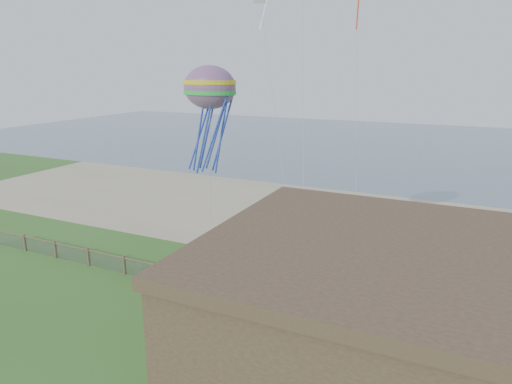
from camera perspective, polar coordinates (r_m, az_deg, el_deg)
ground at (r=23.02m, az=-14.36°, el=-18.44°), size 160.00×160.00×0.00m
sand_beach at (r=40.62m, az=5.57°, el=-2.94°), size 72.00×20.00×0.02m
ocean at (r=82.43m, az=16.02°, el=5.78°), size 160.00×68.00×0.02m
chainlink_fence at (r=26.94m, az=-6.23°, el=-11.42°), size 36.20×0.20×1.25m
motel at (r=16.22m, az=22.90°, el=-20.12°), size 15.00×10.00×7.00m
motel_deck at (r=23.03m, az=22.85°, el=-18.49°), size 15.00×2.00×0.50m
picnic_table at (r=23.04m, az=-4.13°, el=-16.82°), size 2.13×1.87×0.75m
octopus_kite at (r=29.26m, az=-5.73°, el=9.24°), size 3.81×2.92×7.25m
kite_white at (r=34.43m, az=0.49°, el=22.21°), size 1.75×1.97×2.51m
kite_red at (r=33.74m, az=12.42°, el=22.11°), size 1.62×1.95×2.53m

